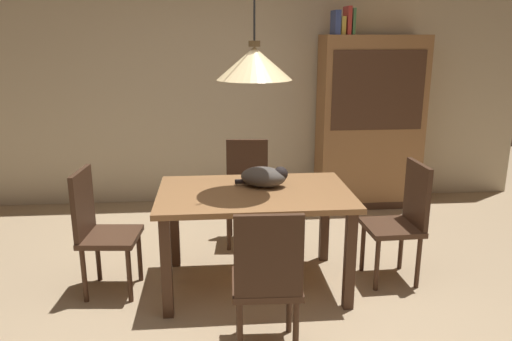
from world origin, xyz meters
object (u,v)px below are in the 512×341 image
(chair_left_side, at_px, (99,226))
(pendant_lamp, at_px, (254,63))
(chair_near_front, at_px, (267,278))
(book_green_slim, at_px, (352,21))
(chair_far_back, at_px, (247,187))
(book_yellow_short, at_px, (342,26))
(chair_right_side, at_px, (402,217))
(dining_table, at_px, (255,204))
(book_blue_wide, at_px, (336,22))
(cat_sleeping, at_px, (265,177))
(book_red_tall, at_px, (347,20))
(hutch_bookcase, at_px, (369,126))

(chair_left_side, height_order, pendant_lamp, pendant_lamp)
(chair_near_front, bearing_deg, book_green_slim, 66.43)
(chair_near_front, relative_size, pendant_lamp, 0.72)
(chair_far_back, distance_m, book_yellow_short, 1.99)
(chair_right_side, distance_m, pendant_lamp, 1.61)
(chair_far_back, distance_m, book_green_slim, 2.08)
(book_green_slim, bearing_deg, chair_right_side, -91.00)
(chair_far_back, bearing_deg, dining_table, -90.44)
(chair_far_back, height_order, book_yellow_short, book_yellow_short)
(chair_right_side, height_order, book_blue_wide, book_blue_wide)
(cat_sleeping, height_order, pendant_lamp, pendant_lamp)
(cat_sleeping, distance_m, book_red_tall, 2.29)
(pendant_lamp, distance_m, book_red_tall, 2.13)
(chair_left_side, distance_m, book_red_tall, 3.22)
(chair_left_side, distance_m, cat_sleeping, 1.26)
(book_red_tall, bearing_deg, hutch_bookcase, -0.29)
(chair_far_back, height_order, chair_right_side, same)
(chair_left_side, xyz_separation_m, cat_sleeping, (1.21, 0.10, 0.32))
(cat_sleeping, bearing_deg, dining_table, -128.93)
(hutch_bookcase, height_order, book_blue_wide, book_blue_wide)
(book_blue_wide, bearing_deg, chair_left_side, -139.95)
(hutch_bookcase, bearing_deg, book_green_slim, 179.66)
(chair_right_side, height_order, pendant_lamp, pendant_lamp)
(chair_near_front, distance_m, chair_left_side, 1.43)
(book_blue_wide, bearing_deg, book_red_tall, 0.00)
(chair_right_side, relative_size, book_yellow_short, 4.65)
(dining_table, relative_size, book_green_slim, 5.38)
(book_red_tall, bearing_deg, book_green_slim, 0.00)
(chair_near_front, xyz_separation_m, hutch_bookcase, (1.41, 2.66, 0.38))
(chair_right_side, bearing_deg, book_green_slim, 89.00)
(chair_far_back, relative_size, book_green_slim, 3.58)
(book_blue_wide, bearing_deg, chair_far_back, -137.23)
(chair_far_back, relative_size, book_red_tall, 3.32)
(hutch_bookcase, bearing_deg, book_blue_wide, 179.80)
(chair_far_back, distance_m, chair_near_front, 1.76)
(pendant_lamp, height_order, book_yellow_short, pendant_lamp)
(chair_left_side, bearing_deg, cat_sleeping, 4.66)
(cat_sleeping, relative_size, book_red_tall, 1.45)
(book_yellow_short, bearing_deg, book_blue_wide, 180.00)
(chair_near_front, relative_size, chair_left_side, 1.00)
(book_blue_wide, bearing_deg, book_yellow_short, 0.00)
(chair_near_front, distance_m, book_green_slim, 3.26)
(chair_right_side, height_order, book_yellow_short, book_yellow_short)
(chair_right_side, xyz_separation_m, chair_near_front, (-1.13, -0.88, 0.00))
(chair_right_side, bearing_deg, book_red_tall, 90.58)
(chair_far_back, bearing_deg, pendant_lamp, -90.44)
(chair_near_front, relative_size, book_blue_wide, 3.88)
(chair_right_side, distance_m, hutch_bookcase, 1.84)
(dining_table, height_order, hutch_bookcase, hutch_bookcase)
(book_green_slim, bearing_deg, cat_sleeping, -122.58)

